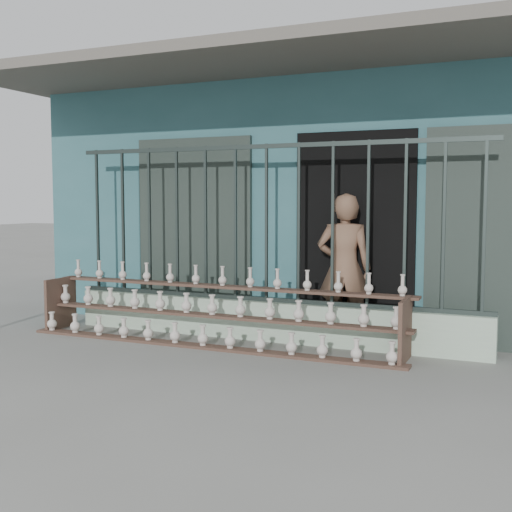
% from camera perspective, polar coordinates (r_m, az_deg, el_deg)
% --- Properties ---
extents(ground, '(60.00, 60.00, 0.00)m').
position_cam_1_polar(ground, '(6.33, -3.65, -9.78)').
color(ground, slate).
extents(workshop_building, '(7.40, 6.60, 3.21)m').
position_cam_1_polar(workshop_building, '(10.07, 7.38, 4.98)').
color(workshop_building, '#316067').
rests_on(workshop_building, ground).
extents(parapet_wall, '(5.00, 0.20, 0.45)m').
position_cam_1_polar(parapet_wall, '(7.44, 0.92, -5.77)').
color(parapet_wall, '#AFCCB0').
rests_on(parapet_wall, ground).
extents(security_fence, '(5.00, 0.04, 1.80)m').
position_cam_1_polar(security_fence, '(7.31, 0.94, 2.91)').
color(security_fence, '#283330').
rests_on(security_fence, parapet_wall).
extents(shelf_rack, '(4.50, 0.68, 0.85)m').
position_cam_1_polar(shelf_rack, '(7.25, -3.94, -4.97)').
color(shelf_rack, brown).
rests_on(shelf_rack, ground).
extents(elderly_woman, '(0.69, 0.53, 1.69)m').
position_cam_1_polar(elderly_woman, '(7.34, 7.85, -1.08)').
color(elderly_woman, brown).
rests_on(elderly_woman, ground).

